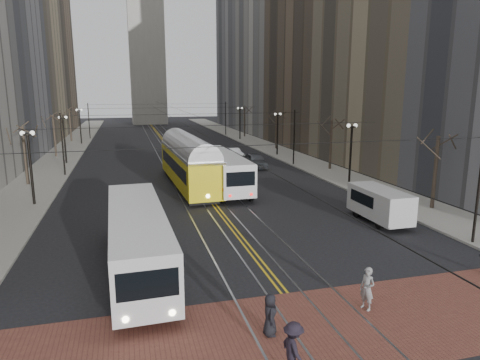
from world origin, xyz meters
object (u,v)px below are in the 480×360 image
sedan_silver (234,153)px  pedestrian_a (270,315)px  transit_bus (138,241)px  pedestrian_b (367,289)px  streetcar (189,167)px  rear_bus (222,172)px  cargo_van (379,206)px  pedestrian_d (293,349)px  sedan_grey (255,160)px

sedan_silver → pedestrian_a: size_ratio=2.58×
transit_bus → pedestrian_b: (8.95, -6.43, -0.64)m
transit_bus → pedestrian_a: transit_bus is taller
streetcar → sedan_silver: bearing=59.1°
transit_bus → sedan_silver: (13.47, 33.74, -0.88)m
rear_bus → sedan_silver: 17.97m
sedan_silver → pedestrian_a: (-8.99, -40.95, 0.13)m
cargo_van → pedestrian_d: bearing=-131.1°
rear_bus → sedan_silver: rear_bus is taller
sedan_silver → pedestrian_b: size_ratio=2.27×
pedestrian_a → pedestrian_b: bearing=-68.7°
cargo_van → pedestrian_a: (-11.71, -11.20, -0.35)m
pedestrian_d → pedestrian_a: bearing=-9.5°
streetcar → sedan_silver: size_ratio=3.84×
rear_bus → pedestrian_a: rear_bus is taller
pedestrian_a → pedestrian_d: size_ratio=0.89×
transit_bus → sedan_grey: transit_bus is taller
sedan_grey → pedestrian_a: size_ratio=3.13×
streetcar → cargo_van: (10.95, -14.64, -0.70)m
streetcar → pedestrian_a: (-0.77, -25.83, -1.05)m
cargo_van → sedan_silver: cargo_van is taller
pedestrian_b → rear_bus: bearing=161.4°
pedestrian_a → pedestrian_d: (-0.03, -2.34, 0.10)m
sedan_silver → pedestrian_d: bearing=-108.6°
rear_bus → cargo_van: 15.09m
transit_bus → sedan_silver: size_ratio=3.04×
sedan_grey → pedestrian_d: 37.30m
pedestrian_d → sedan_silver: bearing=-20.6°
streetcar → sedan_grey: size_ratio=3.16×
rear_bus → pedestrian_d: rear_bus is taller
rear_bus → pedestrian_b: 23.12m
rear_bus → pedestrian_a: bearing=-99.5°
rear_bus → cargo_van: bearing=-58.2°
cargo_van → sedan_grey: size_ratio=1.05×
transit_bus → pedestrian_b: 11.04m
rear_bus → pedestrian_d: bearing=-98.8°
sedan_silver → pedestrian_d: (-9.02, -43.28, 0.23)m
sedan_grey → pedestrian_a: sedan_grey is taller
pedestrian_b → pedestrian_d: 5.47m
pedestrian_b → sedan_grey: bearing=150.0°
transit_bus → streetcar: 19.35m
cargo_van → pedestrian_b: cargo_van is taller
pedestrian_b → pedestrian_d: (-4.50, -3.11, -0.01)m
rear_bus → pedestrian_a: (-3.51, -23.86, -0.81)m
sedan_grey → pedestrian_b: pedestrian_b is taller
sedan_grey → transit_bus: bearing=-119.4°
rear_bus → sedan_grey: bearing=56.8°
sedan_grey → pedestrian_b: size_ratio=2.76×
streetcar → pedestrian_d: streetcar is taller
rear_bus → pedestrian_d: 26.45m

